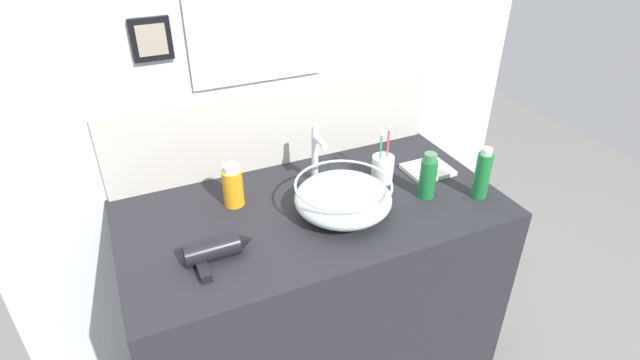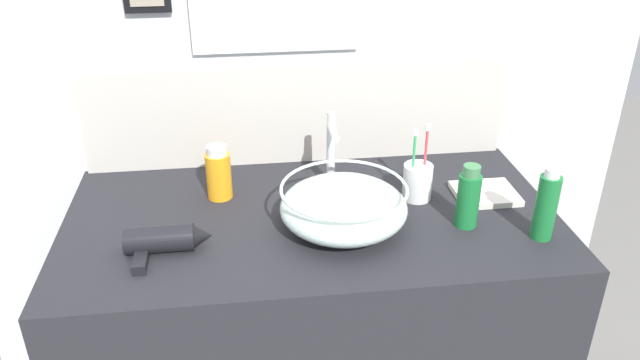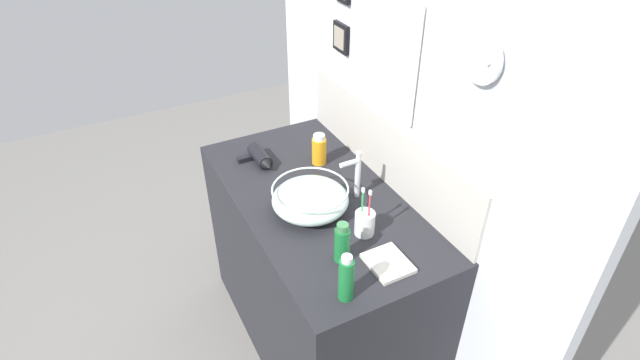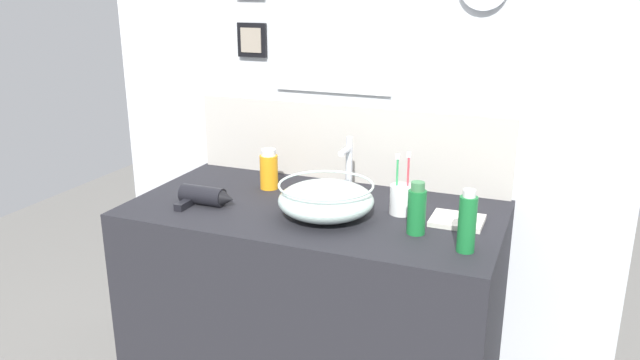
{
  "view_description": "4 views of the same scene",
  "coord_description": "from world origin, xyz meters",
  "px_view_note": "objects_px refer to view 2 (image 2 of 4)",
  "views": [
    {
      "loc": [
        -0.54,
        -1.24,
        1.85
      ],
      "look_at": [
        0.02,
        0.0,
        1.02
      ],
      "focal_mm": 28.0,
      "sensor_mm": 36.0,
      "label": 1
    },
    {
      "loc": [
        -0.15,
        -1.36,
        1.74
      ],
      "look_at": [
        0.02,
        0.0,
        1.02
      ],
      "focal_mm": 35.0,
      "sensor_mm": 36.0,
      "label": 2
    },
    {
      "loc": [
        1.5,
        -0.77,
        2.19
      ],
      "look_at": [
        0.02,
        0.0,
        1.02
      ],
      "focal_mm": 28.0,
      "sensor_mm": 36.0,
      "label": 3
    },
    {
      "loc": [
        0.76,
        -1.83,
        1.65
      ],
      "look_at": [
        0.02,
        0.0,
        1.02
      ],
      "focal_mm": 35.0,
      "sensor_mm": 36.0,
      "label": 4
    }
  ],
  "objects_px": {
    "faucet": "(331,147)",
    "glass_bowl_sink": "(344,207)",
    "soap_dispenser": "(468,198)",
    "hair_drier": "(165,240)",
    "toothbrush_cup": "(417,181)",
    "shampoo_bottle": "(219,173)",
    "spray_bottle": "(546,206)",
    "hand_towel": "(485,194)"
  },
  "relations": [
    {
      "from": "faucet",
      "to": "glass_bowl_sink",
      "type": "bearing_deg",
      "value": -90.0
    },
    {
      "from": "glass_bowl_sink",
      "to": "soap_dispenser",
      "type": "relative_size",
      "value": 1.9
    },
    {
      "from": "hair_drier",
      "to": "soap_dispenser",
      "type": "xyz_separation_m",
      "value": [
        0.73,
        0.02,
        0.05
      ]
    },
    {
      "from": "glass_bowl_sink",
      "to": "toothbrush_cup",
      "type": "relative_size",
      "value": 1.47
    },
    {
      "from": "toothbrush_cup",
      "to": "shampoo_bottle",
      "type": "relative_size",
      "value": 1.42
    },
    {
      "from": "spray_bottle",
      "to": "toothbrush_cup",
      "type": "bearing_deg",
      "value": 137.7
    },
    {
      "from": "faucet",
      "to": "shampoo_bottle",
      "type": "xyz_separation_m",
      "value": [
        -0.3,
        -0.01,
        -0.05
      ]
    },
    {
      "from": "faucet",
      "to": "shampoo_bottle",
      "type": "relative_size",
      "value": 1.46
    },
    {
      "from": "glass_bowl_sink",
      "to": "spray_bottle",
      "type": "xyz_separation_m",
      "value": [
        0.47,
        -0.1,
        0.03
      ]
    },
    {
      "from": "hair_drier",
      "to": "shampoo_bottle",
      "type": "distance_m",
      "value": 0.28
    },
    {
      "from": "hair_drier",
      "to": "hand_towel",
      "type": "height_order",
      "value": "hair_drier"
    },
    {
      "from": "hand_towel",
      "to": "soap_dispenser",
      "type": "bearing_deg",
      "value": -127.34
    },
    {
      "from": "hair_drier",
      "to": "shampoo_bottle",
      "type": "bearing_deg",
      "value": 63.73
    },
    {
      "from": "spray_bottle",
      "to": "shampoo_bottle",
      "type": "bearing_deg",
      "value": 158.76
    },
    {
      "from": "soap_dispenser",
      "to": "shampoo_bottle",
      "type": "bearing_deg",
      "value": 159.91
    },
    {
      "from": "soap_dispenser",
      "to": "hand_towel",
      "type": "distance_m",
      "value": 0.18
    },
    {
      "from": "hair_drier",
      "to": "spray_bottle",
      "type": "xyz_separation_m",
      "value": [
        0.89,
        -0.05,
        0.06
      ]
    },
    {
      "from": "hair_drier",
      "to": "spray_bottle",
      "type": "bearing_deg",
      "value": -3.42
    },
    {
      "from": "faucet",
      "to": "spray_bottle",
      "type": "relative_size",
      "value": 1.19
    },
    {
      "from": "glass_bowl_sink",
      "to": "spray_bottle",
      "type": "relative_size",
      "value": 1.69
    },
    {
      "from": "faucet",
      "to": "soap_dispenser",
      "type": "relative_size",
      "value": 1.33
    },
    {
      "from": "spray_bottle",
      "to": "glass_bowl_sink",
      "type": "bearing_deg",
      "value": 167.61
    },
    {
      "from": "toothbrush_cup",
      "to": "shampoo_bottle",
      "type": "height_order",
      "value": "toothbrush_cup"
    },
    {
      "from": "soap_dispenser",
      "to": "spray_bottle",
      "type": "bearing_deg",
      "value": -25.4
    },
    {
      "from": "faucet",
      "to": "hair_drier",
      "type": "distance_m",
      "value": 0.51
    },
    {
      "from": "hair_drier",
      "to": "spray_bottle",
      "type": "height_order",
      "value": "spray_bottle"
    },
    {
      "from": "hair_drier",
      "to": "spray_bottle",
      "type": "distance_m",
      "value": 0.89
    },
    {
      "from": "glass_bowl_sink",
      "to": "hand_towel",
      "type": "relative_size",
      "value": 1.91
    },
    {
      "from": "glass_bowl_sink",
      "to": "shampoo_bottle",
      "type": "height_order",
      "value": "shampoo_bottle"
    },
    {
      "from": "glass_bowl_sink",
      "to": "hair_drier",
      "type": "relative_size",
      "value": 1.57
    },
    {
      "from": "faucet",
      "to": "soap_dispenser",
      "type": "bearing_deg",
      "value": -37.83
    },
    {
      "from": "spray_bottle",
      "to": "hand_towel",
      "type": "xyz_separation_m",
      "value": [
        -0.06,
        0.21,
        -0.08
      ]
    },
    {
      "from": "spray_bottle",
      "to": "soap_dispenser",
      "type": "bearing_deg",
      "value": 154.6
    },
    {
      "from": "glass_bowl_sink",
      "to": "soap_dispenser",
      "type": "height_order",
      "value": "soap_dispenser"
    },
    {
      "from": "toothbrush_cup",
      "to": "soap_dispenser",
      "type": "height_order",
      "value": "toothbrush_cup"
    },
    {
      "from": "toothbrush_cup",
      "to": "faucet",
      "type": "bearing_deg",
      "value": 158.09
    },
    {
      "from": "hair_drier",
      "to": "toothbrush_cup",
      "type": "xyz_separation_m",
      "value": [
        0.64,
        0.17,
        0.02
      ]
    },
    {
      "from": "hair_drier",
      "to": "soap_dispenser",
      "type": "height_order",
      "value": "soap_dispenser"
    },
    {
      "from": "glass_bowl_sink",
      "to": "soap_dispenser",
      "type": "distance_m",
      "value": 0.31
    },
    {
      "from": "hand_towel",
      "to": "hair_drier",
      "type": "bearing_deg",
      "value": -169.29
    },
    {
      "from": "toothbrush_cup",
      "to": "spray_bottle",
      "type": "height_order",
      "value": "toothbrush_cup"
    },
    {
      "from": "glass_bowl_sink",
      "to": "faucet",
      "type": "height_order",
      "value": "faucet"
    }
  ]
}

